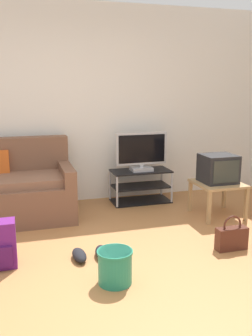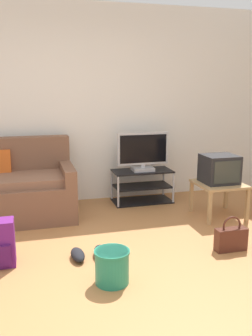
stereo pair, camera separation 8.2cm
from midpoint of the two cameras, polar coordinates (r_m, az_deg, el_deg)
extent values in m
cube|color=#B27542|center=(3.22, -3.68, -17.68)|extent=(9.00, 9.80, 0.02)
cube|color=silver|center=(5.21, -9.93, 9.47)|extent=(9.00, 0.10, 2.70)
cube|color=brown|center=(4.72, -9.70, -0.67)|extent=(0.14, 0.92, 0.20)
cube|color=brown|center=(4.65, -14.63, -1.76)|extent=(0.86, 0.64, 0.10)
cube|color=black|center=(5.19, 1.82, -0.45)|extent=(0.82, 0.42, 0.02)
cube|color=black|center=(5.25, 1.81, -2.78)|extent=(0.79, 0.40, 0.02)
cube|color=black|center=(5.31, 1.79, -5.05)|extent=(0.82, 0.42, 0.02)
cylinder|color=#B7B7BC|center=(4.96, -1.85, -3.68)|extent=(0.03, 0.03, 0.45)
cylinder|color=#B7B7BC|center=(5.21, 6.62, -2.97)|extent=(0.03, 0.03, 0.45)
cylinder|color=#B7B7BC|center=(5.32, -2.90, -2.56)|extent=(0.03, 0.03, 0.45)
cylinder|color=#B7B7BC|center=(5.55, 5.07, -1.96)|extent=(0.03, 0.03, 0.45)
cube|color=#B2B2B7|center=(5.17, 1.89, -0.13)|extent=(0.29, 0.22, 0.05)
cube|color=#B2B2B7|center=(5.16, 1.90, 0.35)|extent=(0.05, 0.04, 0.04)
cube|color=#B2B2B7|center=(5.11, 1.92, 3.01)|extent=(0.72, 0.04, 0.44)
cube|color=black|center=(5.09, 2.00, 2.97)|extent=(0.66, 0.01, 0.38)
cube|color=tan|center=(4.76, 13.47, -2.33)|extent=(0.56, 0.56, 0.03)
cube|color=tan|center=(4.49, 12.11, -6.03)|extent=(0.04, 0.04, 0.40)
cube|color=tan|center=(4.75, 17.49, -5.33)|extent=(0.04, 0.04, 0.40)
cube|color=tan|center=(4.92, 9.34, -4.29)|extent=(0.04, 0.04, 0.40)
cube|color=tan|center=(5.15, 14.41, -3.76)|extent=(0.04, 0.04, 0.40)
cube|color=#232326|center=(4.74, 13.46, -0.07)|extent=(0.41, 0.37, 0.35)
cube|color=#333833|center=(4.58, 14.62, -0.56)|extent=(0.34, 0.01, 0.27)
cube|color=#661E70|center=(3.60, -19.38, -10.97)|extent=(0.28, 0.20, 0.43)
cube|color=#4C1654|center=(3.53, -19.37, -12.84)|extent=(0.21, 0.04, 0.19)
cylinder|color=#4C1654|center=(3.70, -18.10, -9.88)|extent=(0.04, 0.04, 0.34)
cube|color=#4C2319|center=(3.91, 15.29, -10.41)|extent=(0.32, 0.11, 0.23)
torus|color=#4C2319|center=(3.85, 15.41, -8.43)|extent=(0.20, 0.02, 0.20)
cylinder|color=#238466|center=(3.18, -2.46, -14.91)|extent=(0.28, 0.28, 0.29)
cylinder|color=#238466|center=(3.12, -2.48, -12.73)|extent=(0.30, 0.30, 0.02)
ellipsoid|color=black|center=(3.63, -7.84, -13.10)|extent=(0.14, 0.29, 0.09)
ellipsoid|color=black|center=(3.66, -4.40, -12.77)|extent=(0.16, 0.29, 0.09)
camera|label=1|loc=(0.04, -90.57, -0.13)|focal=39.73mm
camera|label=2|loc=(0.04, 89.43, 0.13)|focal=39.73mm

